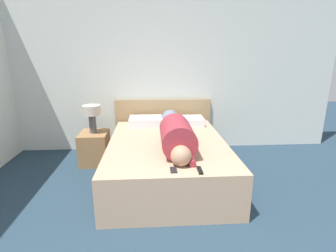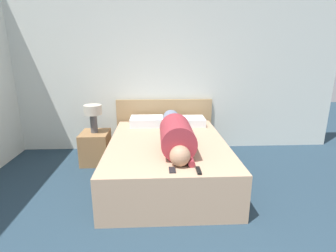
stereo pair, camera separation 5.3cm
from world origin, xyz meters
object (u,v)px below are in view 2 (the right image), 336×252
at_px(bed, 167,160).
at_px(person_lying, 176,133).
at_px(tv_remote, 199,171).
at_px(nightstand, 96,147).
at_px(pillow_near_headboard, 147,121).
at_px(pillow_second, 189,121).
at_px(cell_phone, 172,170).
at_px(table_lamp, 93,113).

xyz_separation_m(bed, person_lying, (0.09, -0.16, 0.42)).
bearing_deg(tv_remote, nightstand, 131.56).
distance_m(person_lying, tv_remote, 0.79).
bearing_deg(pillow_near_headboard, pillow_second, -0.00).
bearing_deg(person_lying, cell_phone, -96.85).
relative_size(pillow_second, tv_remote, 3.23).
bearing_deg(table_lamp, person_lying, -32.63).
bearing_deg(tv_remote, pillow_second, 85.93).
relative_size(nightstand, tv_remote, 3.20).
bearing_deg(pillow_second, bed, -115.75).
distance_m(nightstand, person_lying, 1.45).
xyz_separation_m(table_lamp, pillow_second, (1.45, 0.21, -0.20)).
distance_m(nightstand, pillow_near_headboard, 0.88).
xyz_separation_m(tv_remote, cell_phone, (-0.25, 0.04, -0.01)).
relative_size(pillow_near_headboard, pillow_second, 1.05).
distance_m(person_lying, cell_phone, 0.74).
bearing_deg(pillow_second, nightstand, -171.81).
xyz_separation_m(pillow_near_headboard, pillow_second, (0.67, -0.00, -0.01)).
height_order(pillow_near_headboard, tv_remote, pillow_near_headboard).
bearing_deg(person_lying, tv_remote, -77.52).
relative_size(nightstand, pillow_near_headboard, 0.94).
bearing_deg(bed, tv_remote, -74.21).
height_order(nightstand, pillow_near_headboard, pillow_near_headboard).
xyz_separation_m(nightstand, pillow_second, (1.45, 0.21, 0.34)).
height_order(pillow_near_headboard, cell_phone, pillow_near_headboard).
distance_m(nightstand, table_lamp, 0.54).
relative_size(nightstand, pillow_second, 0.99).
distance_m(pillow_near_headboard, pillow_second, 0.67).
relative_size(person_lying, tv_remote, 10.94).
bearing_deg(cell_phone, table_lamp, 126.36).
xyz_separation_m(bed, cell_phone, (0.01, -0.88, 0.27)).
bearing_deg(pillow_near_headboard, nightstand, -165.00).
xyz_separation_m(nightstand, tv_remote, (1.33, -1.50, 0.29)).
relative_size(table_lamp, person_lying, 0.25).
bearing_deg(bed, nightstand, 151.48).
relative_size(person_lying, pillow_near_headboard, 3.21).
bearing_deg(nightstand, bed, -28.52).
distance_m(bed, tv_remote, 0.99).
relative_size(pillow_near_headboard, tv_remote, 3.40).
height_order(person_lying, pillow_second, person_lying).
height_order(table_lamp, pillow_second, table_lamp).
bearing_deg(nightstand, pillow_near_headboard, 15.00).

